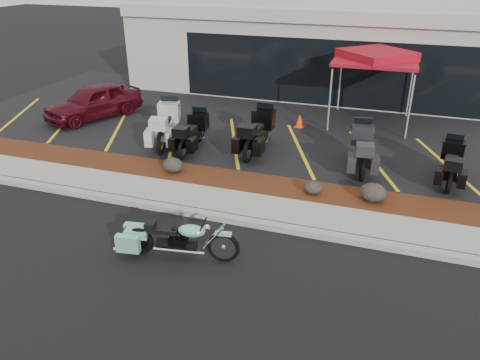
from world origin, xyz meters
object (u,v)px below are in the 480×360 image
(parked_car, at_px, (93,101))
(popup_canopy, at_px, (376,58))
(hero_cruiser, at_px, (223,243))
(touring_white, at_px, (170,115))
(traffic_cone, at_px, (300,120))

(parked_car, distance_m, popup_canopy, 10.37)
(parked_car, bearing_deg, hero_cruiser, -17.59)
(touring_white, bearing_deg, parked_car, 61.34)
(parked_car, height_order, popup_canopy, popup_canopy)
(parked_car, height_order, traffic_cone, parked_car)
(popup_canopy, bearing_deg, hero_cruiser, -102.59)
(touring_white, xyz_separation_m, traffic_cone, (3.98, 2.23, -0.47))
(hero_cruiser, bearing_deg, touring_white, 115.54)
(touring_white, relative_size, parked_car, 0.66)
(touring_white, xyz_separation_m, popup_canopy, (6.29, 3.49, 1.66))
(popup_canopy, bearing_deg, parked_car, -165.10)
(touring_white, distance_m, popup_canopy, 7.38)
(hero_cruiser, height_order, traffic_cone, hero_cruiser)
(hero_cruiser, distance_m, touring_white, 7.44)
(traffic_cone, relative_size, popup_canopy, 0.16)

